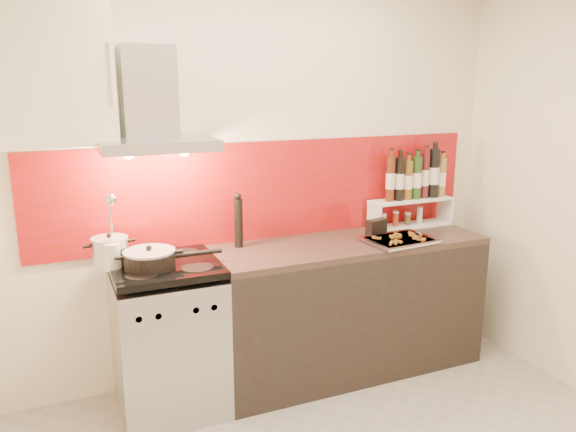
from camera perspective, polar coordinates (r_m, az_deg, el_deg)
name	(u,v)px	position (r m, az deg, el deg)	size (l,w,h in m)	color
back_wall	(261,178)	(3.64, -2.80, 3.84)	(3.40, 0.02, 2.60)	silver
backsplash	(269,190)	(3.66, -1.98, 2.63)	(3.00, 0.02, 0.64)	maroon
range_stove	(169,339)	(3.44, -12.01, -12.11)	(0.60, 0.60, 0.91)	#B7B7BA
counter	(348,306)	(3.82, 6.09, -9.04)	(1.80, 0.60, 0.90)	black
range_hood	(152,113)	(3.25, -13.67, 10.15)	(0.62, 0.50, 0.61)	#B7B7BA
upper_cabinet	(40,74)	(3.19, -23.88, 13.06)	(0.70, 0.35, 0.72)	white
stock_pot	(110,251)	(3.31, -17.61, -3.36)	(0.21, 0.21, 0.18)	#B7B7BA
saute_pan	(151,259)	(3.19, -13.76, -4.25)	(0.55, 0.28, 0.13)	black
utensil_jar	(112,247)	(3.21, -17.46, -3.07)	(0.09, 0.14, 0.44)	silver
pepper_mill	(238,221)	(3.50, -5.06, -0.50)	(0.05, 0.05, 0.35)	black
step_shelf	(415,190)	(4.06, 12.73, 2.63)	(0.62, 0.17, 0.55)	white
caddy_box	(376,228)	(3.78, 8.96, -1.24)	(0.14, 0.06, 0.12)	black
baking_tray	(400,240)	(3.70, 11.26, -2.37)	(0.46, 0.37, 0.03)	silver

